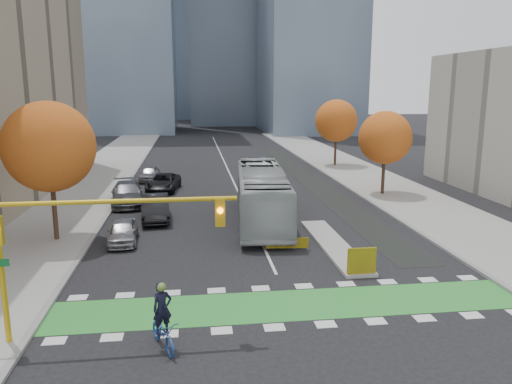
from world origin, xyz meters
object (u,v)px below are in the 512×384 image
object	(u,v)px
hazard_board	(362,261)
tree_east_far	(336,121)
parked_car_b	(155,208)
parked_car_e	(150,174)
tree_east_near	(385,138)
traffic_signal_west	(77,233)
parked_car_a	(123,231)
cyclist	(163,327)
parked_car_d	(163,182)
bus	(262,195)
tree_west	(49,147)
parked_car_c	(127,194)

from	to	relation	value
hazard_board	tree_east_far	bearing A→B (deg)	75.88
parked_car_b	parked_car_e	distance (m)	15.08
parked_car_e	tree_east_near	bearing A→B (deg)	-20.50
traffic_signal_west	parked_car_a	world-z (taller)	traffic_signal_west
hazard_board	parked_car_b	size ratio (longest dim) A/B	0.27
cyclist	parked_car_d	bearing A→B (deg)	70.56
tree_east_far	parked_car_a	xyz separation A→B (m)	(-20.56, -26.77, -4.55)
tree_east_near	parked_car_a	size ratio (longest dim) A/B	1.75
bus	parked_car_e	distance (m)	18.57
tree_west	cyclist	distance (m)	15.84
bus	parked_car_a	world-z (taller)	bus
tree_east_far	parked_car_b	size ratio (longest dim) A/B	1.48
bus	parked_car_b	world-z (taller)	bus
traffic_signal_west	parked_car_c	bearing A→B (deg)	92.82
parked_car_a	parked_car_c	size ratio (longest dim) A/B	0.68
bus	parked_car_c	bearing A→B (deg)	151.55
hazard_board	traffic_signal_west	distance (m)	13.23
parked_car_b	parked_car_d	world-z (taller)	parked_car_b
parked_car_d	parked_car_c	bearing A→B (deg)	-108.58
parked_car_d	parked_car_e	xyz separation A→B (m)	(-1.59, 5.00, -0.02)
tree_east_near	cyclist	distance (m)	29.26
hazard_board	traffic_signal_west	size ratio (longest dim) A/B	0.16
hazard_board	parked_car_d	distance (m)	24.41
tree_west	parked_car_b	size ratio (longest dim) A/B	1.59
parked_car_a	cyclist	bearing A→B (deg)	-79.58
tree_west	parked_car_d	size ratio (longest dim) A/B	1.54
parked_car_d	bus	bearing A→B (deg)	-49.67
tree_east_far	cyclist	xyz separation A→B (m)	(-17.58, -39.41, -4.43)
tree_east_far	traffic_signal_west	xyz separation A→B (m)	(-20.43, -38.51, -1.21)
parked_car_a	parked_car_d	distance (m)	15.08
traffic_signal_west	parked_car_b	distance (m)	17.10
tree_west	cyclist	bearing A→B (deg)	-62.71
traffic_signal_west	cyclist	xyz separation A→B (m)	(2.85, -0.90, -3.22)
parked_car_e	tree_east_far	bearing A→B (deg)	22.39
traffic_signal_west	parked_car_b	xyz separation A→B (m)	(1.40, 16.74, -3.18)
traffic_signal_west	cyclist	bearing A→B (deg)	-17.54
tree_west	parked_car_b	xyz separation A→B (m)	(5.47, 4.23, -4.76)
parked_car_c	tree_east_far	bearing A→B (deg)	31.37
parked_car_e	cyclist	bearing A→B (deg)	-80.55
tree_west	parked_car_e	size ratio (longest dim) A/B	1.94
parked_car_e	hazard_board	bearing A→B (deg)	-61.72
bus	parked_car_b	distance (m)	7.40
parked_car_c	parked_car_d	bearing A→B (deg)	56.85
parked_car_a	parked_car_b	distance (m)	5.23
tree_west	parked_car_e	distance (m)	20.23
tree_east_near	traffic_signal_west	distance (m)	30.08
tree_east_near	parked_car_c	distance (m)	21.39
traffic_signal_west	cyclist	world-z (taller)	traffic_signal_west
tree_east_far	parked_car_c	bearing A→B (deg)	-142.05
bus	parked_car_c	world-z (taller)	bus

